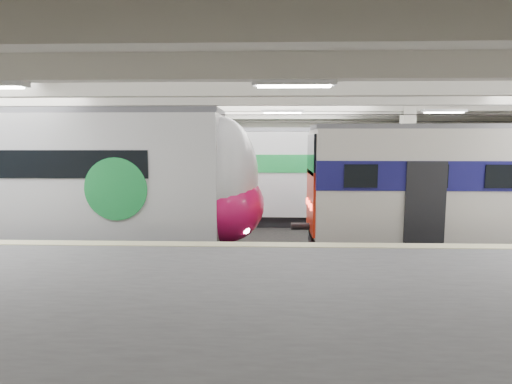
{
  "coord_description": "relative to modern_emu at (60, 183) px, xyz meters",
  "views": [
    {
      "loc": [
        -0.44,
        -14.35,
        3.87
      ],
      "look_at": [
        -0.96,
        1.0,
        2.0
      ],
      "focal_mm": 30.0,
      "sensor_mm": 36.0,
      "label": 1
    }
  ],
  "objects": [
    {
      "name": "station_hall",
      "position": [
        7.68,
        -1.74,
        0.85
      ],
      "size": [
        36.0,
        24.0,
        5.75
      ],
      "color": "black",
      "rests_on": "ground"
    },
    {
      "name": "far_train",
      "position": [
        3.6,
        5.5,
        -0.12
      ],
      "size": [
        13.8,
        2.92,
        4.41
      ],
      "rotation": [
        0.0,
        0.0,
        0.01
      ],
      "color": "silver",
      "rests_on": "ground"
    },
    {
      "name": "older_rer",
      "position": [
        15.14,
        0.0,
        -0.11
      ],
      "size": [
        13.21,
        2.92,
        4.37
      ],
      "color": "beige",
      "rests_on": "ground"
    },
    {
      "name": "modern_emu",
      "position": [
        0.0,
        0.0,
        0.0
      ],
      "size": [
        15.39,
        3.17,
        4.89
      ],
      "color": "silver",
      "rests_on": "ground"
    }
  ]
}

